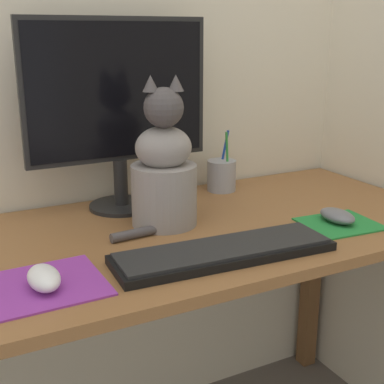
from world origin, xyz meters
name	(u,v)px	position (x,y,z in m)	size (l,w,h in m)	color
wall_back	(107,1)	(0.00, 0.34, 1.25)	(7.00, 0.04, 2.50)	beige
desk	(165,271)	(0.00, 0.00, 0.63)	(1.45, 0.63, 0.73)	brown
monitor	(118,103)	(-0.02, 0.22, 1.00)	(0.48, 0.17, 0.48)	black
keyboard	(224,252)	(0.05, -0.19, 0.74)	(0.48, 0.16, 0.02)	black
mousepad_left	(42,286)	(-0.31, -0.15, 0.73)	(0.22, 0.20, 0.00)	purple
mousepad_right	(340,224)	(0.40, -0.15, 0.73)	(0.18, 0.17, 0.00)	#238438
computer_mouse_left	(44,278)	(-0.31, -0.16, 0.75)	(0.06, 0.10, 0.04)	white
computer_mouse_right	(337,216)	(0.40, -0.14, 0.75)	(0.06, 0.10, 0.03)	slate
cat	(164,171)	(0.02, 0.05, 0.86)	(0.25, 0.19, 0.36)	gray
pen_cup	(222,175)	(0.29, 0.24, 0.77)	(0.08, 0.08, 0.18)	#99999E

